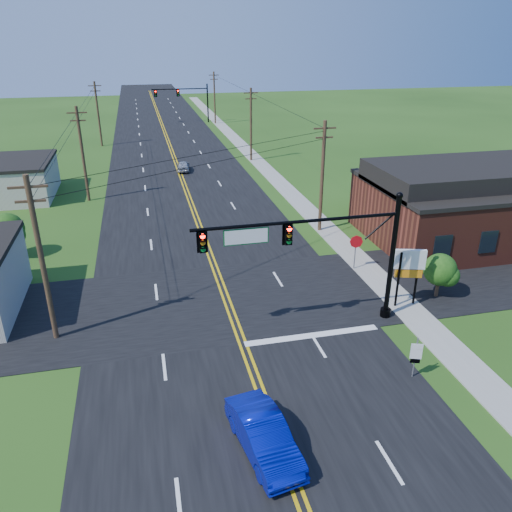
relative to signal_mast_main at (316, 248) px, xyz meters
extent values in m
plane|color=#214012|center=(-4.34, -8.00, -4.75)|extent=(260.00, 260.00, 0.00)
cube|color=black|center=(-4.34, 42.00, -4.73)|extent=(16.00, 220.00, 0.04)
cube|color=black|center=(-4.34, 4.00, -4.73)|extent=(70.00, 10.00, 0.04)
cube|color=gray|center=(6.16, 32.00, -4.71)|extent=(2.00, 160.00, 0.08)
cylinder|color=black|center=(4.46, 0.00, -1.15)|extent=(0.28, 0.28, 7.20)
cylinder|color=black|center=(4.46, 0.00, -4.50)|extent=(0.60, 0.60, 0.50)
sphere|color=black|center=(4.46, 0.00, 2.55)|extent=(0.36, 0.36, 0.36)
cylinder|color=black|center=(-1.04, 0.00, 1.55)|extent=(11.00, 0.18, 0.18)
cube|color=#055A1D|center=(-3.74, 0.00, 1.00)|extent=(2.30, 0.06, 0.85)
cylinder|color=black|center=(4.46, 72.00, -1.15)|extent=(0.28, 0.28, 7.20)
cylinder|color=black|center=(4.46, 72.00, -4.50)|extent=(0.60, 0.60, 0.50)
sphere|color=black|center=(4.46, 72.00, 2.55)|extent=(0.36, 0.36, 0.36)
cylinder|color=black|center=(-0.54, 72.00, 1.25)|extent=(10.00, 0.18, 0.18)
cube|color=#055A1D|center=(-3.74, 72.00, 0.70)|extent=(2.30, 0.06, 0.85)
cube|color=maroon|center=(15.66, 10.00, -2.55)|extent=(14.00, 11.00, 4.40)
cube|color=black|center=(15.66, 10.00, -0.20)|extent=(14.20, 11.20, 0.30)
cylinder|color=#372719|center=(-13.84, 2.00, -0.25)|extent=(0.28, 0.28, 9.00)
cube|color=#372719|center=(-13.84, 2.00, 3.65)|extent=(1.80, 0.12, 0.12)
cube|color=#372719|center=(-13.84, 2.00, 2.95)|extent=(1.40, 0.12, 0.12)
cylinder|color=#372719|center=(-13.84, 27.00, -0.25)|extent=(0.28, 0.28, 9.00)
cube|color=#372719|center=(-13.84, 27.00, 3.65)|extent=(1.80, 0.12, 0.12)
cube|color=#372719|center=(-13.84, 27.00, 2.95)|extent=(1.40, 0.12, 0.12)
cylinder|color=#372719|center=(-13.84, 54.00, -0.25)|extent=(0.28, 0.28, 9.00)
cube|color=#372719|center=(-13.84, 54.00, 3.65)|extent=(1.80, 0.12, 0.12)
cube|color=#372719|center=(-13.84, 54.00, 2.95)|extent=(1.40, 0.12, 0.12)
cylinder|color=#372719|center=(5.46, 14.00, -0.25)|extent=(0.28, 0.28, 9.00)
cube|color=#372719|center=(5.46, 14.00, 3.65)|extent=(1.80, 0.12, 0.12)
cube|color=#372719|center=(5.46, 14.00, 2.95)|extent=(1.40, 0.12, 0.12)
cylinder|color=#372719|center=(5.46, 40.00, -0.25)|extent=(0.28, 0.28, 9.00)
cube|color=#372719|center=(5.46, 40.00, 3.65)|extent=(1.80, 0.12, 0.12)
cube|color=#372719|center=(5.46, 40.00, 2.95)|extent=(1.40, 0.12, 0.12)
cylinder|color=#372719|center=(5.46, 70.00, -0.25)|extent=(0.28, 0.28, 9.00)
cube|color=#372719|center=(5.46, 70.00, 3.65)|extent=(1.80, 0.12, 0.12)
cube|color=#372719|center=(5.46, 70.00, 2.95)|extent=(1.40, 0.12, 0.12)
cylinder|color=#372719|center=(11.66, 18.00, -3.83)|extent=(0.24, 0.24, 1.85)
sphere|color=#1A4310|center=(11.66, 18.00, -2.15)|extent=(3.00, 3.00, 3.00)
cylinder|color=#372719|center=(8.66, 1.50, -4.09)|extent=(0.24, 0.24, 1.32)
sphere|color=#1A4310|center=(8.66, 1.50, -2.89)|extent=(2.00, 2.00, 2.00)
cylinder|color=#372719|center=(-18.34, 14.00, -3.98)|extent=(0.24, 0.24, 1.54)
sphere|color=#1A4310|center=(-18.34, 14.00, -2.58)|extent=(2.40, 2.40, 2.40)
imported|color=#0712A0|center=(-4.87, -8.33, -3.99)|extent=(2.38, 4.85, 1.53)
imported|color=#A8A8AD|center=(-3.63, 36.41, -4.15)|extent=(1.79, 3.64, 1.20)
cylinder|color=slate|center=(3.16, -5.46, -3.65)|extent=(0.09, 0.09, 2.20)
cube|color=white|center=(3.16, -5.49, -3.00)|extent=(0.53, 0.21, 0.30)
cube|color=white|center=(3.16, -5.49, -3.40)|extent=(0.53, 0.21, 0.55)
cube|color=black|center=(3.16, -5.49, -3.80)|extent=(0.44, 0.17, 0.22)
cylinder|color=slate|center=(5.25, 6.34, -3.56)|extent=(0.09, 0.09, 2.38)
cylinder|color=#B00A10|center=(5.25, 6.31, -2.66)|extent=(0.90, 0.22, 0.91)
cylinder|color=black|center=(5.57, 0.91, -2.97)|extent=(0.17, 0.17, 3.56)
cylinder|color=black|center=(6.76, 0.91, -2.97)|extent=(0.17, 0.17, 3.56)
cube|color=silver|center=(6.16, 0.91, -1.68)|extent=(1.78, 0.72, 1.19)
cube|color=#CC720C|center=(6.16, 0.91, -2.57)|extent=(1.58, 0.64, 0.49)
camera|label=1|loc=(-8.53, -22.66, 10.24)|focal=35.00mm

